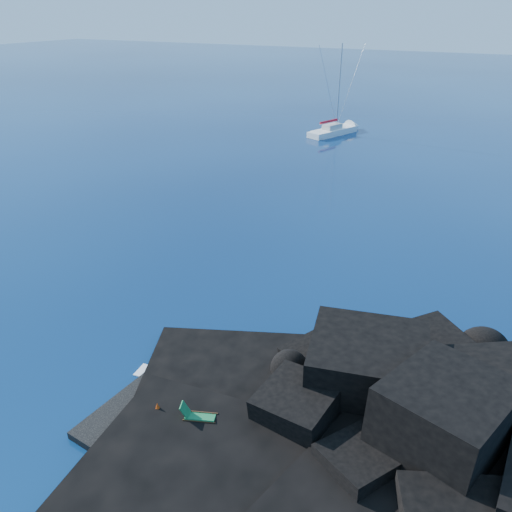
# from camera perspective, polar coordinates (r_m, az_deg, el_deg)

# --- Properties ---
(ground) EXTENTS (400.00, 400.00, 0.00)m
(ground) POSITION_cam_1_polar(r_m,az_deg,el_deg) (23.91, -17.00, -16.18)
(ground) COLOR #031336
(ground) RESTS_ON ground
(headland) EXTENTS (24.00, 24.00, 3.60)m
(headland) POSITION_cam_1_polar(r_m,az_deg,el_deg) (21.66, 18.09, -21.99)
(headland) COLOR black
(headland) RESTS_ON ground
(beach) EXTENTS (9.08, 6.86, 0.70)m
(beach) POSITION_cam_1_polar(r_m,az_deg,el_deg) (21.96, -6.87, -19.64)
(beach) COLOR black
(beach) RESTS_ON ground
(surf_foam) EXTENTS (10.00, 8.00, 0.06)m
(surf_foam) POSITION_cam_1_polar(r_m,az_deg,el_deg) (24.58, 0.02, -13.35)
(surf_foam) COLOR white
(surf_foam) RESTS_ON ground
(sailboat) EXTENTS (6.10, 11.15, 11.59)m
(sailboat) POSITION_cam_1_polar(r_m,az_deg,el_deg) (71.16, 8.89, 13.59)
(sailboat) COLOR white
(sailboat) RESTS_ON ground
(deck_chair) EXTENTS (1.54, 1.07, 0.97)m
(deck_chair) POSITION_cam_1_polar(r_m,az_deg,el_deg) (21.60, -6.41, -17.43)
(deck_chair) COLOR #176838
(deck_chair) RESTS_ON beach
(towel) EXTENTS (2.21, 1.90, 0.05)m
(towel) POSITION_cam_1_polar(r_m,az_deg,el_deg) (23.24, -9.57, -15.40)
(towel) COLOR silver
(towel) RESTS_ON beach
(sunbather) EXTENTS (1.71, 1.33, 0.24)m
(sunbather) POSITION_cam_1_polar(r_m,az_deg,el_deg) (23.15, -9.60, -15.13)
(sunbather) COLOR tan
(sunbather) RESTS_ON towel
(marker_cone) EXTENTS (0.39, 0.39, 0.55)m
(marker_cone) POSITION_cam_1_polar(r_m,az_deg,el_deg) (22.39, -11.18, -16.68)
(marker_cone) COLOR #D53D0B
(marker_cone) RESTS_ON beach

